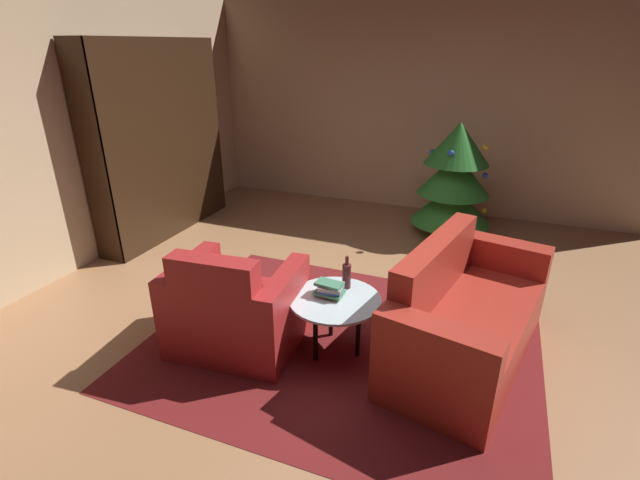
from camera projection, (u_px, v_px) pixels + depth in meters
name	position (u px, v px, depth m)	size (l,w,h in m)	color
ground_plane	(344.00, 326.00, 3.85)	(7.79, 7.79, 0.00)	#9C6D47
wall_back	(424.00, 109.00, 6.10)	(6.04, 0.06, 2.77)	tan
wall_left	(46.00, 137.00, 4.30)	(0.06, 6.61, 2.77)	tan
area_rug	(341.00, 343.00, 3.63)	(2.96, 2.39, 0.01)	maroon
bookshelf_unit	(168.00, 140.00, 5.52)	(0.36, 2.01, 2.26)	black
armchair_red	(235.00, 311.00, 3.50)	(0.99, 0.84, 0.87)	maroon
couch_red	(464.00, 319.00, 3.39)	(1.12, 1.82, 0.89)	maroon
coffee_table	(335.00, 304.00, 3.40)	(0.69, 0.69, 0.46)	black
book_stack_on_table	(330.00, 289.00, 3.40)	(0.22, 0.18, 0.11)	#BA3B29
bottle_on_table	(347.00, 275.00, 3.49)	(0.07, 0.07, 0.27)	#512022
decorated_tree	(454.00, 179.00, 5.44)	(0.95, 0.95, 1.37)	brown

